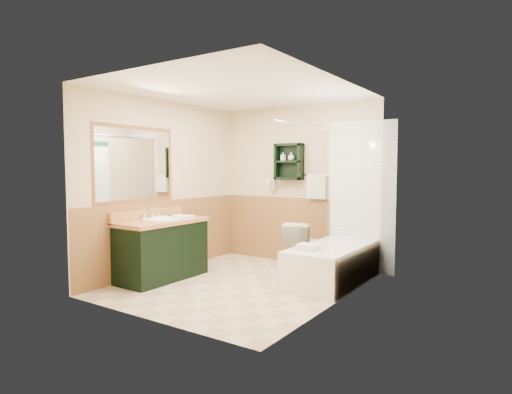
# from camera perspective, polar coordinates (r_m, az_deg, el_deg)

# --- Properties ---
(floor) EXTENTS (3.00, 3.00, 0.00)m
(floor) POSITION_cam_1_polar(r_m,az_deg,el_deg) (5.48, -2.18, -11.53)
(floor) COLOR beige
(floor) RESTS_ON ground
(back_wall) EXTENTS (2.60, 0.04, 2.40)m
(back_wall) POSITION_cam_1_polar(r_m,az_deg,el_deg) (6.57, 5.63, 1.66)
(back_wall) COLOR beige
(back_wall) RESTS_ON ground
(left_wall) EXTENTS (0.04, 3.00, 2.40)m
(left_wall) POSITION_cam_1_polar(r_m,az_deg,el_deg) (6.16, -12.19, 1.43)
(left_wall) COLOR beige
(left_wall) RESTS_ON ground
(right_wall) EXTENTS (0.04, 3.00, 2.40)m
(right_wall) POSITION_cam_1_polar(r_m,az_deg,el_deg) (4.63, 11.09, 0.63)
(right_wall) COLOR beige
(right_wall) RESTS_ON ground
(ceiling) EXTENTS (2.60, 3.00, 0.04)m
(ceiling) POSITION_cam_1_polar(r_m,az_deg,el_deg) (5.36, -2.25, 14.24)
(ceiling) COLOR white
(ceiling) RESTS_ON back_wall
(wainscot_left) EXTENTS (2.98, 2.98, 1.00)m
(wainscot_left) POSITION_cam_1_polar(r_m,az_deg,el_deg) (6.20, -11.87, -5.05)
(wainscot_left) COLOR #A86E44
(wainscot_left) RESTS_ON left_wall
(wainscot_back) EXTENTS (2.58, 2.58, 1.00)m
(wainscot_back) POSITION_cam_1_polar(r_m,az_deg,el_deg) (6.61, 5.44, -4.43)
(wainscot_back) COLOR #A86E44
(wainscot_back) RESTS_ON back_wall
(mirror_frame) EXTENTS (1.30, 1.30, 1.00)m
(mirror_frame) POSITION_cam_1_polar(r_m,az_deg,el_deg) (5.74, -15.85, 4.19)
(mirror_frame) COLOR brown
(mirror_frame) RESTS_ON left_wall
(mirror_glass) EXTENTS (1.20, 1.20, 0.90)m
(mirror_glass) POSITION_cam_1_polar(r_m,az_deg,el_deg) (5.74, -15.82, 4.19)
(mirror_glass) COLOR white
(mirror_glass) RESTS_ON left_wall
(tile_right) EXTENTS (1.50, 1.50, 2.10)m
(tile_right) POSITION_cam_1_polar(r_m,az_deg,el_deg) (5.35, 13.80, -0.57)
(tile_right) COLOR white
(tile_right) RESTS_ON right_wall
(tile_back) EXTENTS (0.95, 0.95, 2.10)m
(tile_back) POSITION_cam_1_polar(r_m,az_deg,el_deg) (6.12, 13.90, -0.02)
(tile_back) COLOR white
(tile_back) RESTS_ON back_wall
(tile_accent) EXTENTS (1.50, 1.50, 0.10)m
(tile_accent) POSITION_cam_1_polar(r_m,az_deg,el_deg) (5.36, 13.85, 8.53)
(tile_accent) COLOR #124228
(tile_accent) RESTS_ON right_wall
(wall_shelf) EXTENTS (0.45, 0.15, 0.55)m
(wall_shelf) POSITION_cam_1_polar(r_m,az_deg,el_deg) (6.51, 4.39, 4.73)
(wall_shelf) COLOR black
(wall_shelf) RESTS_ON back_wall
(hair_dryer) EXTENTS (0.10, 0.24, 0.18)m
(hair_dryer) POSITION_cam_1_polar(r_m,az_deg,el_deg) (6.69, 2.25, 1.72)
(hair_dryer) COLOR silver
(hair_dryer) RESTS_ON back_wall
(towel_bar) EXTENTS (0.40, 0.06, 0.40)m
(towel_bar) POSITION_cam_1_polar(r_m,az_deg,el_deg) (6.35, 8.13, 2.91)
(towel_bar) COLOR white
(towel_bar) RESTS_ON back_wall
(curtain_rod) EXTENTS (0.03, 1.60, 0.03)m
(curtain_rod) POSITION_cam_1_polar(r_m,az_deg,el_deg) (5.66, 6.72, 9.38)
(curtain_rod) COLOR silver
(curtain_rod) RESTS_ON back_wall
(shower_curtain) EXTENTS (1.05, 1.05, 1.70)m
(shower_curtain) POSITION_cam_1_polar(r_m,az_deg,el_deg) (5.80, 7.45, 0.84)
(shower_curtain) COLOR beige
(shower_curtain) RESTS_ON curtain_rod
(vanity) EXTENTS (0.59, 1.23, 0.78)m
(vanity) POSITION_cam_1_polar(r_m,az_deg,el_deg) (5.77, -12.41, -6.84)
(vanity) COLOR black
(vanity) RESTS_ON ground
(bathtub) EXTENTS (0.71, 1.50, 0.48)m
(bathtub) POSITION_cam_1_polar(r_m,az_deg,el_deg) (5.58, 10.10, -8.78)
(bathtub) COLOR white
(bathtub) RESTS_ON ground
(toilet) EXTENTS (0.44, 0.72, 0.67)m
(toilet) POSITION_cam_1_polar(r_m,az_deg,el_deg) (6.27, 6.33, -6.40)
(toilet) COLOR white
(toilet) RESTS_ON ground
(counter_towel) EXTENTS (0.25, 0.20, 0.04)m
(counter_towel) POSITION_cam_1_polar(r_m,az_deg,el_deg) (5.83, -9.77, -2.61)
(counter_towel) COLOR white
(counter_towel) RESTS_ON vanity
(vanity_book) EXTENTS (0.18, 0.09, 0.25)m
(vanity_book) POSITION_cam_1_polar(r_m,az_deg,el_deg) (5.94, -12.25, -1.52)
(vanity_book) COLOR black
(vanity_book) RESTS_ON vanity
(tub_towel) EXTENTS (0.24, 0.20, 0.07)m
(tub_towel) POSITION_cam_1_polar(r_m,az_deg,el_deg) (5.19, 6.95, -6.64)
(tub_towel) COLOR white
(tub_towel) RESTS_ON bathtub
(soap_bottle_a) EXTENTS (0.08, 0.14, 0.06)m
(soap_bottle_a) POSITION_cam_1_polar(r_m,az_deg,el_deg) (6.56, 3.67, 5.12)
(soap_bottle_a) COLOR white
(soap_bottle_a) RESTS_ON wall_shelf
(soap_bottle_b) EXTENTS (0.14, 0.15, 0.10)m
(soap_bottle_b) POSITION_cam_1_polar(r_m,az_deg,el_deg) (6.49, 4.71, 5.30)
(soap_bottle_b) COLOR white
(soap_bottle_b) RESTS_ON wall_shelf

